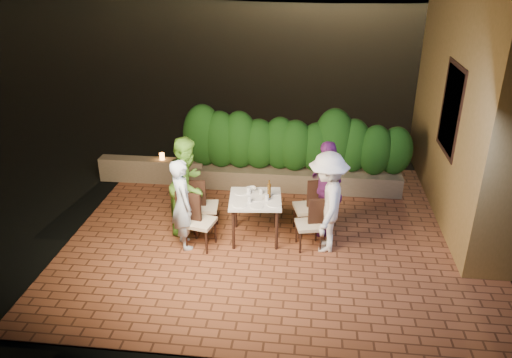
% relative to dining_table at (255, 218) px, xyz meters
% --- Properties ---
extents(ground, '(400.00, 400.00, 0.00)m').
position_rel_dining_table_xyz_m(ground, '(0.39, -0.29, -0.40)').
color(ground, black).
rests_on(ground, ground).
extents(terrace_floor, '(7.00, 6.00, 0.15)m').
position_rel_dining_table_xyz_m(terrace_floor, '(0.39, 0.21, -0.45)').
color(terrace_floor, brown).
rests_on(terrace_floor, ground).
extents(building_wall, '(1.60, 5.00, 5.00)m').
position_rel_dining_table_xyz_m(building_wall, '(3.99, 1.71, 2.12)').
color(building_wall, olive).
rests_on(building_wall, ground).
extents(window_pane, '(0.08, 1.00, 1.40)m').
position_rel_dining_table_xyz_m(window_pane, '(3.21, 1.21, 1.62)').
color(window_pane, black).
rests_on(window_pane, building_wall).
extents(window_frame, '(0.06, 1.15, 1.55)m').
position_rel_dining_table_xyz_m(window_frame, '(3.20, 1.21, 1.62)').
color(window_frame, black).
rests_on(window_frame, building_wall).
extents(planter, '(4.20, 0.55, 0.40)m').
position_rel_dining_table_xyz_m(planter, '(0.59, 2.01, -0.17)').
color(planter, '#716148').
rests_on(planter, ground).
extents(hedge, '(4.00, 0.70, 1.10)m').
position_rel_dining_table_xyz_m(hedge, '(0.59, 2.01, 0.57)').
color(hedge, '#154011').
rests_on(hedge, planter).
extents(parapet, '(2.20, 0.30, 0.50)m').
position_rel_dining_table_xyz_m(parapet, '(-2.41, 2.01, -0.12)').
color(parapet, '#716148').
rests_on(parapet, ground).
extents(hill, '(52.00, 40.00, 22.00)m').
position_rel_dining_table_xyz_m(hill, '(2.39, 59.71, -4.38)').
color(hill, black).
rests_on(hill, ground).
extents(dining_table, '(0.92, 0.92, 0.75)m').
position_rel_dining_table_xyz_m(dining_table, '(0.00, 0.00, 0.00)').
color(dining_table, white).
rests_on(dining_table, ground).
extents(plate_nw, '(0.24, 0.24, 0.01)m').
position_rel_dining_table_xyz_m(plate_nw, '(-0.22, -0.26, 0.38)').
color(plate_nw, white).
rests_on(plate_nw, dining_table).
extents(plate_sw, '(0.21, 0.21, 0.01)m').
position_rel_dining_table_xyz_m(plate_sw, '(-0.26, 0.16, 0.38)').
color(plate_sw, white).
rests_on(plate_sw, dining_table).
extents(plate_ne, '(0.25, 0.25, 0.01)m').
position_rel_dining_table_xyz_m(plate_ne, '(0.32, -0.17, 0.38)').
color(plate_ne, white).
rests_on(plate_ne, dining_table).
extents(plate_se, '(0.24, 0.24, 0.01)m').
position_rel_dining_table_xyz_m(plate_se, '(0.26, 0.22, 0.38)').
color(plate_se, white).
rests_on(plate_se, dining_table).
extents(plate_centre, '(0.23, 0.23, 0.01)m').
position_rel_dining_table_xyz_m(plate_centre, '(0.01, -0.02, 0.38)').
color(plate_centre, white).
rests_on(plate_centre, dining_table).
extents(plate_front, '(0.21, 0.21, 0.01)m').
position_rel_dining_table_xyz_m(plate_front, '(0.05, -0.29, 0.38)').
color(plate_front, white).
rests_on(plate_front, dining_table).
extents(glass_nw, '(0.06, 0.06, 0.11)m').
position_rel_dining_table_xyz_m(glass_nw, '(-0.08, -0.16, 0.43)').
color(glass_nw, silver).
rests_on(glass_nw, dining_table).
extents(glass_sw, '(0.07, 0.07, 0.12)m').
position_rel_dining_table_xyz_m(glass_sw, '(-0.13, 0.15, 0.44)').
color(glass_sw, silver).
rests_on(glass_sw, dining_table).
extents(glass_ne, '(0.06, 0.06, 0.10)m').
position_rel_dining_table_xyz_m(glass_ne, '(0.20, -0.06, 0.43)').
color(glass_ne, silver).
rests_on(glass_ne, dining_table).
extents(glass_se, '(0.06, 0.06, 0.10)m').
position_rel_dining_table_xyz_m(glass_se, '(0.08, 0.16, 0.43)').
color(glass_se, silver).
rests_on(glass_se, dining_table).
extents(beer_bottle, '(0.06, 0.06, 0.31)m').
position_rel_dining_table_xyz_m(beer_bottle, '(0.22, 0.05, 0.53)').
color(beer_bottle, '#4B2E0C').
rests_on(beer_bottle, dining_table).
extents(bowl, '(0.22, 0.22, 0.04)m').
position_rel_dining_table_xyz_m(bowl, '(-0.10, 0.30, 0.39)').
color(bowl, white).
rests_on(bowl, dining_table).
extents(chair_left_front, '(0.52, 0.52, 0.94)m').
position_rel_dining_table_xyz_m(chair_left_front, '(-0.85, -0.37, 0.10)').
color(chair_left_front, black).
rests_on(chair_left_front, ground).
extents(chair_left_back, '(0.47, 0.47, 0.94)m').
position_rel_dining_table_xyz_m(chair_left_back, '(-0.89, 0.17, 0.09)').
color(chair_left_back, black).
rests_on(chair_left_back, ground).
extents(chair_right_front, '(0.48, 0.48, 0.87)m').
position_rel_dining_table_xyz_m(chair_right_front, '(0.89, -0.19, 0.06)').
color(chair_right_front, black).
rests_on(chair_right_front, ground).
extents(chair_right_back, '(0.55, 0.55, 0.96)m').
position_rel_dining_table_xyz_m(chair_right_back, '(0.86, 0.30, 0.11)').
color(chair_right_back, black).
rests_on(chair_right_back, ground).
extents(diner_blue, '(0.59, 0.66, 1.53)m').
position_rel_dining_table_xyz_m(diner_blue, '(-1.13, -0.36, 0.39)').
color(diner_blue, silver).
rests_on(diner_blue, ground).
extents(diner_green, '(0.79, 0.93, 1.69)m').
position_rel_dining_table_xyz_m(diner_green, '(-1.16, 0.18, 0.47)').
color(diner_green, '#6CBB3A').
rests_on(diner_green, ground).
extents(diner_white, '(0.69, 1.12, 1.67)m').
position_rel_dining_table_xyz_m(diner_white, '(1.16, -0.19, 0.46)').
color(diner_white, white).
rests_on(diner_white, ground).
extents(diner_purple, '(0.78, 1.05, 1.66)m').
position_rel_dining_table_xyz_m(diner_purple, '(1.15, 0.37, 0.45)').
color(diner_purple, '#6B2672').
rests_on(diner_purple, ground).
extents(parapet_lamp, '(0.10, 0.10, 0.14)m').
position_rel_dining_table_xyz_m(parapet_lamp, '(-2.17, 2.01, 0.20)').
color(parapet_lamp, orange).
rests_on(parapet_lamp, parapet).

